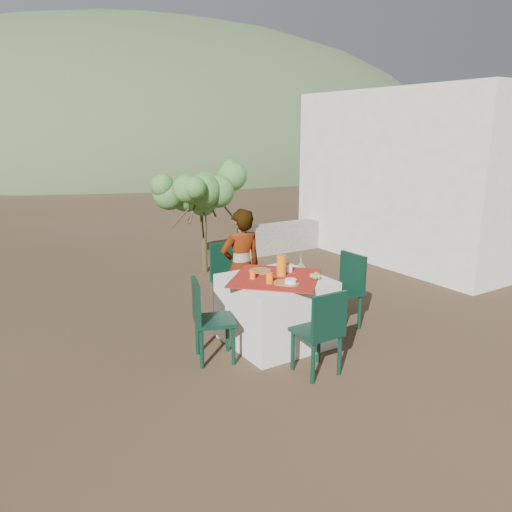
{
  "coord_description": "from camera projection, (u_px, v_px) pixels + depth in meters",
  "views": [
    {
      "loc": [
        -2.31,
        -4.4,
        2.36
      ],
      "look_at": [
        0.68,
        0.33,
        0.92
      ],
      "focal_mm": 35.0,
      "sensor_mm": 36.0,
      "label": 1
    }
  ],
  "objects": [
    {
      "name": "glass_near",
      "position": [
        269.0,
        278.0,
        5.27
      ],
      "size": [
        0.07,
        0.07,
        0.12
      ],
      "primitive_type": "cylinder",
      "color": "orange",
      "rests_on": "table"
    },
    {
      "name": "chair_near",
      "position": [
        322.0,
        329.0,
        4.79
      ],
      "size": [
        0.41,
        0.41,
        0.87
      ],
      "rotation": [
        0.0,
        0.0,
        3.13
      ],
      "color": "black",
      "rests_on": "ground"
    },
    {
      "name": "jar_left",
      "position": [
        288.0,
        267.0,
        5.7
      ],
      "size": [
        0.06,
        0.06,
        0.1
      ],
      "primitive_type": "cylinder",
      "color": "#C66C23",
      "rests_on": "table"
    },
    {
      "name": "chair_right",
      "position": [
        345.0,
        287.0,
        6.0
      ],
      "size": [
        0.42,
        0.42,
        0.9
      ],
      "rotation": [
        0.0,
        0.0,
        4.73
      ],
      "color": "black",
      "rests_on": "ground"
    },
    {
      "name": "stone_wall",
      "position": [
        298.0,
        235.0,
        9.96
      ],
      "size": [
        2.6,
        0.35,
        0.55
      ],
      "primitive_type": "cube",
      "color": "gray",
      "rests_on": "ground"
    },
    {
      "name": "ground",
      "position": [
        219.0,
        353.0,
        5.39
      ],
      "size": [
        160.0,
        160.0,
        0.0
      ],
      "primitive_type": "plane",
      "color": "#312416",
      "rests_on": "ground"
    },
    {
      "name": "glass_far",
      "position": [
        253.0,
        274.0,
        5.43
      ],
      "size": [
        0.06,
        0.06,
        0.1
      ],
      "primitive_type": "cylinder",
      "color": "orange",
      "rests_on": "table"
    },
    {
      "name": "jar_right",
      "position": [
        284.0,
        265.0,
        5.78
      ],
      "size": [
        0.06,
        0.06,
        0.1
      ],
      "primitive_type": "cylinder",
      "color": "#C66C23",
      "rests_on": "table"
    },
    {
      "name": "juice_pitcher",
      "position": [
        281.0,
        265.0,
        5.53
      ],
      "size": [
        0.11,
        0.11,
        0.24
      ],
      "primitive_type": "cylinder",
      "color": "orange",
      "rests_on": "table"
    },
    {
      "name": "table",
      "position": [
        275.0,
        310.0,
        5.59
      ],
      "size": [
        1.3,
        1.3,
        0.76
      ],
      "color": "white",
      "rests_on": "ground"
    },
    {
      "name": "white_bowl",
      "position": [
        291.0,
        281.0,
        5.23
      ],
      "size": [
        0.12,
        0.12,
        0.05
      ],
      "primitive_type": "cylinder",
      "color": "white",
      "rests_on": "bowl_plate"
    },
    {
      "name": "chair_far",
      "position": [
        230.0,
        276.0,
        6.35
      ],
      "size": [
        0.46,
        0.46,
        0.95
      ],
      "rotation": [
        0.0,
        0.0,
        -0.05
      ],
      "color": "black",
      "rests_on": "ground"
    },
    {
      "name": "chair_left",
      "position": [
        207.0,
        316.0,
        5.1
      ],
      "size": [
        0.51,
        0.51,
        0.87
      ],
      "rotation": [
        0.0,
        0.0,
        1.26
      ],
      "color": "black",
      "rests_on": "ground"
    },
    {
      "name": "fruit_cluster",
      "position": [
        315.0,
        276.0,
        5.43
      ],
      "size": [
        0.13,
        0.12,
        0.06
      ],
      "color": "olive",
      "rests_on": "table"
    },
    {
      "name": "plate_far",
      "position": [
        260.0,
        271.0,
        5.72
      ],
      "size": [
        0.26,
        0.26,
        0.01
      ],
      "primitive_type": "cylinder",
      "color": "brown",
      "rests_on": "table"
    },
    {
      "name": "agave",
      "position": [
        301.0,
        276.0,
        7.47
      ],
      "size": [
        0.58,
        0.59,
        0.62
      ],
      "rotation": [
        0.0,
        0.0,
        0.31
      ],
      "color": "slate",
      "rests_on": "ground"
    },
    {
      "name": "hill_far_right",
      "position": [
        245.0,
        149.0,
        57.52
      ],
      "size": [
        36.0,
        36.0,
        14.0
      ],
      "primitive_type": "ellipsoid",
      "color": "gray",
      "rests_on": "ground"
    },
    {
      "name": "hill_near_right",
      "position": [
        141.0,
        157.0,
        41.07
      ],
      "size": [
        48.0,
        48.0,
        20.0
      ],
      "primitive_type": "ellipsoid",
      "color": "#3B5530",
      "rests_on": "ground"
    },
    {
      "name": "bowl_plate",
      "position": [
        291.0,
        284.0,
        5.24
      ],
      "size": [
        0.19,
        0.19,
        0.01
      ],
      "primitive_type": "cylinder",
      "color": "brown",
      "rests_on": "table"
    },
    {
      "name": "napkin_holder",
      "position": [
        289.0,
        268.0,
        5.68
      ],
      "size": [
        0.07,
        0.04,
        0.09
      ],
      "primitive_type": "cube",
      "rotation": [
        0.0,
        0.0,
        -0.05
      ],
      "color": "white",
      "rests_on": "table"
    },
    {
      "name": "shrub_tree",
      "position": [
        204.0,
        196.0,
        8.16
      ],
      "size": [
        1.37,
        1.34,
        1.61
      ],
      "color": "#453622",
      "rests_on": "ground"
    },
    {
      "name": "person",
      "position": [
        241.0,
        267.0,
        6.06
      ],
      "size": [
        0.55,
        0.39,
        1.43
      ],
      "primitive_type": "imported",
      "rotation": [
        0.0,
        0.0,
        3.05
      ],
      "color": "#8C6651",
      "rests_on": "ground"
    },
    {
      "name": "plate_near",
      "position": [
        283.0,
        283.0,
        5.28
      ],
      "size": [
        0.21,
        0.21,
        0.01
      ],
      "primitive_type": "cylinder",
      "color": "brown",
      "rests_on": "table"
    },
    {
      "name": "guesthouse",
      "position": [
        435.0,
        175.0,
        9.38
      ],
      "size": [
        3.2,
        4.2,
        3.0
      ],
      "primitive_type": "cube",
      "color": "white",
      "rests_on": "ground"
    }
  ]
}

